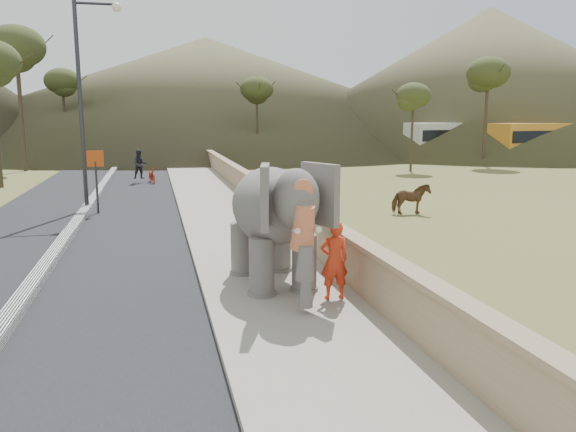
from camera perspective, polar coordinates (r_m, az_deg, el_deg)
The scene contains 16 objects.
ground at distance 9.17m, azimuth 2.77°, elevation -13.50°, with size 160.00×160.00×0.00m, color olive.
road at distance 18.61m, azimuth -21.31°, elevation -1.91°, with size 7.00×120.00×0.03m, color black.
median at distance 18.59m, azimuth -21.33°, elevation -1.62°, with size 0.35×120.00×0.22m, color black.
walkway at distance 18.57m, azimuth -5.87°, elevation -1.10°, with size 3.00×120.00×0.15m, color #9E9687.
parapet at distance 18.76m, azimuth -0.90°, elevation 0.55°, with size 0.30×120.00×1.10m, color tan.
lamppost at distance 23.18m, azimuth -19.67°, elevation 12.52°, with size 1.76×0.36×8.00m.
signboard at distance 22.30m, azimuth -18.94°, elevation 4.36°, with size 0.60×0.08×2.40m.
cow at distance 21.63m, azimuth 12.36°, elevation 1.69°, with size 0.63×1.39×1.17m, color brown.
distant_car at distance 48.47m, azimuth 11.80°, elevation 6.43°, with size 1.70×4.23×1.44m, color #B7B7BE.
bus_white at distance 50.73m, azimuth 17.60°, elevation 7.27°, with size 2.50×11.00×3.10m, color silver.
bus_orange at distance 50.45m, azimuth 25.16°, elevation 6.77°, with size 2.50×11.00×3.10m, color orange.
hill_right at distance 71.40m, azimuth 19.60°, elevation 13.04°, with size 56.00×56.00×16.00m, color brown.
hill_far at distance 78.48m, azimuth -8.26°, elevation 12.47°, with size 80.00×80.00×14.00m, color brown.
elephant_and_man at distance 11.86m, azimuth -1.60°, elevation -0.71°, with size 2.29×3.74×2.61m.
motorcyclist at distance 31.97m, azimuth -14.17°, elevation 4.54°, with size 1.48×1.81×1.87m.
trees at distance 37.64m, azimuth -6.82°, elevation 10.48°, with size 48.72×41.74×9.76m.
Camera 1 is at (-2.37, -8.06, 3.68)m, focal length 35.00 mm.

